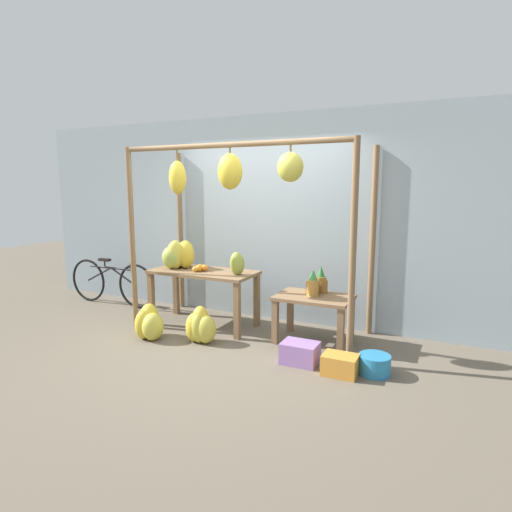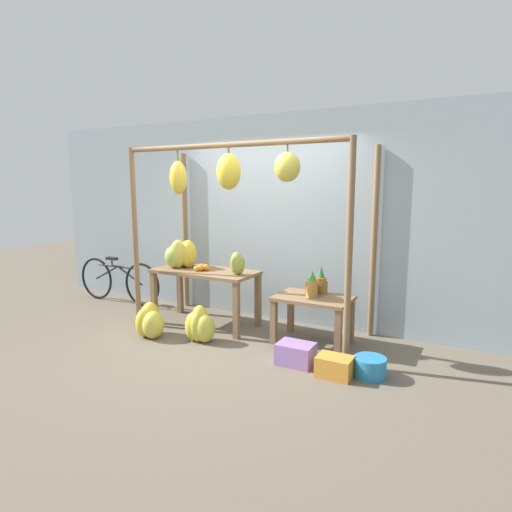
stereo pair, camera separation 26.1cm
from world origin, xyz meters
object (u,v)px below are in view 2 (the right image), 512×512
object	(u,v)px
parked_bicycle	(118,281)
papaya_pile	(238,264)
banana_pile_on_table	(181,255)
pineapple_cluster	(316,284)
blue_bucket	(370,367)
banana_pile_ground_left	(149,322)
fruit_crate_purple	(335,366)
fruit_crate_white	(296,354)
orange_pile	(201,267)
banana_pile_ground_right	(199,326)

from	to	relation	value
parked_bicycle	papaya_pile	bearing A→B (deg)	-7.07
banana_pile_on_table	pineapple_cluster	world-z (taller)	banana_pile_on_table
blue_bucket	papaya_pile	size ratio (longest dim) A/B	1.08
pineapple_cluster	papaya_pile	xyz separation A→B (m)	(-0.97, -0.18, 0.19)
banana_pile_ground_left	fruit_crate_purple	xyz separation A→B (m)	(2.39, -0.01, -0.08)
banana_pile_on_table	pineapple_cluster	xyz separation A→B (m)	(1.91, 0.11, -0.23)
fruit_crate_white	blue_bucket	bearing A→B (deg)	5.31
blue_bucket	fruit_crate_white	bearing A→B (deg)	-174.69
parked_bicycle	fruit_crate_purple	xyz separation A→B (m)	(3.91, -0.98, -0.26)
pineapple_cluster	parked_bicycle	size ratio (longest dim) A/B	0.20
pineapple_cluster	papaya_pile	distance (m)	1.01
fruit_crate_purple	pineapple_cluster	bearing A→B (deg)	121.96
fruit_crate_purple	blue_bucket	bearing A→B (deg)	27.95
orange_pile	parked_bicycle	size ratio (longest dim) A/B	0.11
fruit_crate_white	banana_pile_on_table	bearing A→B (deg)	161.74
orange_pile	banana_pile_ground_right	size ratio (longest dim) A/B	0.41
pineapple_cluster	blue_bucket	xyz separation A→B (m)	(0.84, -0.69, -0.60)
orange_pile	banana_pile_on_table	bearing A→B (deg)	168.75
orange_pile	pineapple_cluster	xyz separation A→B (m)	(1.52, 0.18, -0.10)
pineapple_cluster	parked_bicycle	bearing A→B (deg)	177.97
banana_pile_on_table	papaya_pile	bearing A→B (deg)	-4.32
orange_pile	parked_bicycle	world-z (taller)	orange_pile
orange_pile	parked_bicycle	bearing A→B (deg)	170.66
orange_pile	fruit_crate_purple	size ratio (longest dim) A/B	0.52
fruit_crate_white	papaya_pile	world-z (taller)	papaya_pile
banana_pile_on_table	fruit_crate_purple	bearing A→B (deg)	-17.02
papaya_pile	fruit_crate_purple	size ratio (longest dim) A/B	0.85
orange_pile	banana_pile_ground_left	xyz separation A→B (m)	(-0.33, -0.66, -0.61)
banana_pile_on_table	orange_pile	distance (m)	0.42
banana_pile_on_table	fruit_crate_white	xyz separation A→B (m)	(1.99, -0.66, -0.81)
parked_bicycle	blue_bucket	bearing A→B (deg)	-10.94
pineapple_cluster	fruit_crate_white	size ratio (longest dim) A/B	0.91
banana_pile_on_table	fruit_crate_purple	distance (m)	2.69
banana_pile_on_table	orange_pile	world-z (taller)	banana_pile_on_table
fruit_crate_white	papaya_pile	xyz separation A→B (m)	(-1.06, 0.59, 0.78)
orange_pile	fruit_crate_white	size ratio (longest dim) A/B	0.47
orange_pile	blue_bucket	size ratio (longest dim) A/B	0.57
fruit_crate_white	parked_bicycle	bearing A→B (deg)	165.63
banana_pile_ground_right	pineapple_cluster	bearing A→B (deg)	30.12
pineapple_cluster	fruit_crate_white	distance (m)	0.96
banana_pile_ground_right	fruit_crate_purple	bearing A→B (deg)	-5.25
banana_pile_ground_right	papaya_pile	world-z (taller)	papaya_pile
pineapple_cluster	banana_pile_ground_left	world-z (taller)	pineapple_cluster
parked_bicycle	fruit_crate_white	bearing A→B (deg)	-14.37
orange_pile	blue_bucket	xyz separation A→B (m)	(2.36, -0.51, -0.69)
parked_bicycle	papaya_pile	size ratio (longest dim) A/B	5.79
blue_bucket	pineapple_cluster	bearing A→B (deg)	140.34
pineapple_cluster	parked_bicycle	world-z (taller)	pineapple_cluster
blue_bucket	parked_bicycle	xyz separation A→B (m)	(-4.21, 0.81, 0.26)
banana_pile_ground_left	fruit_crate_white	world-z (taller)	banana_pile_ground_left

